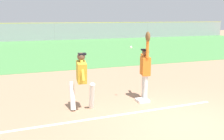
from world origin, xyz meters
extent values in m
plane|color=tan|center=(0.00, 0.00, 0.00)|extent=(77.92, 77.92, 0.00)
cube|color=#4C8C47|center=(0.00, 16.88, 0.01)|extent=(50.22, 18.30, 0.01)
cube|color=white|center=(-4.21, 1.10, 0.00)|extent=(12.00, 0.39, 0.01)
cube|color=white|center=(-0.21, 2.00, 0.04)|extent=(0.38, 0.38, 0.08)
cylinder|color=silver|center=(-0.03, 2.28, 0.42)|extent=(0.18, 0.18, 0.85)
cylinder|color=silver|center=(-0.07, 2.08, 0.42)|extent=(0.18, 0.18, 0.85)
cube|color=orange|center=(-0.05, 2.18, 1.15)|extent=(0.35, 0.49, 0.60)
sphere|color=brown|center=(-0.05, 2.18, 1.60)|extent=(0.28, 0.28, 0.23)
cube|color=black|center=(-0.08, 2.18, 1.68)|extent=(0.26, 0.24, 0.05)
cylinder|color=orange|center=(-0.10, 1.96, 1.76)|extent=(0.11, 0.11, 0.62)
cylinder|color=orange|center=(0.00, 2.39, 1.45)|extent=(0.23, 0.62, 0.09)
ellipsoid|color=brown|center=(-0.10, 1.96, 2.12)|extent=(0.20, 0.30, 0.32)
cylinder|color=white|center=(-1.96, 1.86, 0.42)|extent=(0.19, 0.44, 0.85)
cylinder|color=white|center=(-2.51, 2.07, 0.42)|extent=(0.19, 0.44, 0.85)
cube|color=gold|center=(-2.24, 1.96, 1.15)|extent=(0.31, 0.55, 0.66)
sphere|color=brown|center=(-2.24, 1.96, 1.60)|extent=(0.25, 0.25, 0.23)
cube|color=black|center=(-2.21, 1.96, 1.68)|extent=(0.24, 0.22, 0.05)
cylinder|color=gold|center=(-2.22, 2.18, 1.23)|extent=(0.13, 0.41, 0.58)
cylinder|color=gold|center=(-2.26, 1.74, 1.23)|extent=(0.13, 0.41, 0.58)
sphere|color=white|center=(-0.56, 2.21, 1.78)|extent=(0.07, 0.07, 0.07)
cube|color=#93999E|center=(0.00, 26.03, 1.02)|extent=(50.22, 0.06, 2.04)
cylinder|color=yellow|center=(0.00, 26.03, 2.07)|extent=(50.22, 0.06, 0.06)
cylinder|color=gray|center=(0.00, 26.03, 1.02)|extent=(0.08, 0.08, 2.04)
cylinder|color=gray|center=(12.56, 26.03, 1.02)|extent=(0.08, 0.08, 2.04)
cylinder|color=gray|center=(25.11, 26.03, 1.02)|extent=(0.08, 0.08, 2.04)
cube|color=black|center=(-4.93, 28.58, 0.57)|extent=(4.57, 2.33, 0.55)
cube|color=#2D333D|center=(-4.93, 28.58, 1.05)|extent=(2.36, 1.96, 0.40)
cylinder|color=black|center=(-3.39, 29.38, 0.30)|extent=(0.62, 0.28, 0.60)
cylinder|color=black|center=(-3.58, 27.49, 0.30)|extent=(0.62, 0.28, 0.60)
cylinder|color=black|center=(-6.28, 29.67, 0.30)|extent=(0.62, 0.28, 0.60)
cube|color=#B7B7BC|center=(1.67, 29.20, 0.57)|extent=(4.41, 1.91, 0.55)
cube|color=#2D333D|center=(1.67, 29.20, 1.05)|extent=(2.20, 1.75, 0.40)
cylinder|color=black|center=(3.12, 30.15, 0.30)|extent=(0.60, 0.22, 0.60)
cylinder|color=black|center=(3.13, 28.25, 0.30)|extent=(0.60, 0.22, 0.60)
cylinder|color=black|center=(0.22, 30.14, 0.30)|extent=(0.60, 0.22, 0.60)
cylinder|color=black|center=(0.23, 28.24, 0.30)|extent=(0.60, 0.22, 0.60)
cube|color=#1E6B33|center=(7.80, 29.27, 0.57)|extent=(4.48, 2.09, 0.55)
cube|color=#2D333D|center=(7.80, 29.27, 1.05)|extent=(2.27, 1.84, 0.40)
cylinder|color=black|center=(9.21, 30.28, 0.30)|extent=(0.61, 0.25, 0.60)
cylinder|color=black|center=(9.29, 28.39, 0.30)|extent=(0.61, 0.25, 0.60)
cylinder|color=black|center=(6.31, 30.16, 0.30)|extent=(0.61, 0.25, 0.60)
cylinder|color=black|center=(6.40, 28.26, 0.30)|extent=(0.61, 0.25, 0.60)
camera|label=1|loc=(-3.82, -5.05, 2.71)|focal=40.19mm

